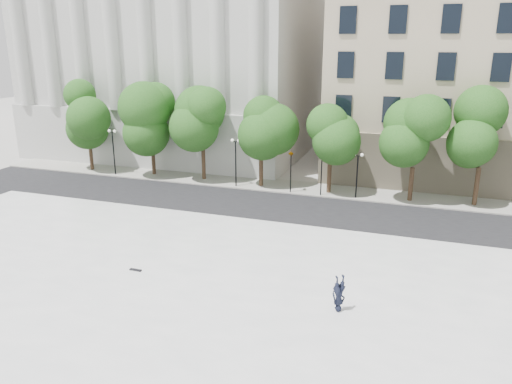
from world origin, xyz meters
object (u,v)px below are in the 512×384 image
traffic_light_east (322,154)px  person_lying (338,306)px  traffic_light_west (291,151)px  skateboard (136,270)px

traffic_light_east → person_lying: traffic_light_east is taller
traffic_light_east → person_lying: (4.75, -18.91, -2.95)m
traffic_light_west → skateboard: traffic_light_west is taller
traffic_light_west → person_lying: size_ratio=2.31×
traffic_light_east → traffic_light_west: bearing=180.0°
traffic_light_west → skateboard: (-4.04, -18.24, -3.24)m
traffic_light_west → skateboard: size_ratio=6.07×
skateboard → traffic_light_west: bearing=77.4°
skateboard → traffic_light_east: bearing=69.7°
traffic_light_east → person_lying: 19.72m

